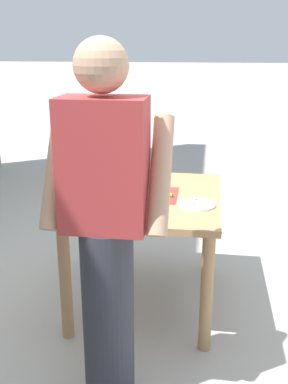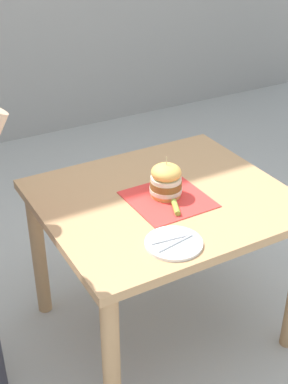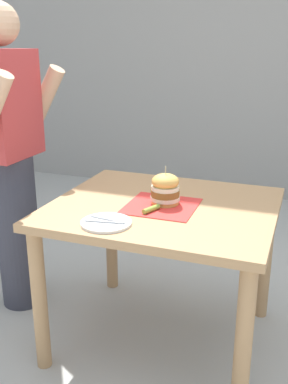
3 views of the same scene
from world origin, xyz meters
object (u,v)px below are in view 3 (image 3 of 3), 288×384
pickle_spear (151,209)px  diner_across_table (11,159)px  patio_table (163,227)px  sandwich (165,189)px  side_plate_with_forks (106,223)px

pickle_spear → diner_across_table: 0.90m
patio_table → diner_across_table: (0.05, 0.89, 0.25)m
patio_table → diner_across_table: diner_across_table is taller
diner_across_table → pickle_spear: bearing=-101.2°
patio_table → pickle_spear: 0.18m
diner_across_table → patio_table: bearing=-93.2°
patio_table → sandwich: size_ratio=5.71×
patio_table → pickle_spear: bearing=171.2°
side_plate_with_forks → diner_across_table: bearing=63.4°
sandwich → pickle_spear: sandwich is taller
sandwich → diner_across_table: (0.05, 0.90, 0.05)m
sandwich → pickle_spear: bearing=167.5°
patio_table → side_plate_with_forks: side_plate_with_forks is taller
pickle_spear → diner_across_table: size_ratio=0.06×
pickle_spear → side_plate_with_forks: 0.24m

